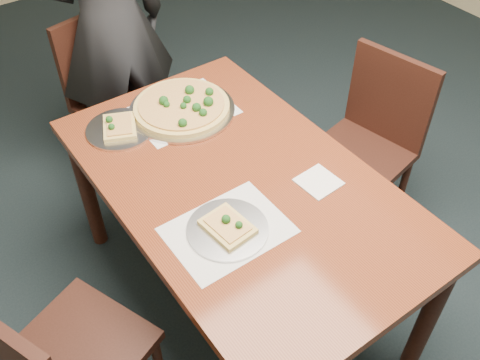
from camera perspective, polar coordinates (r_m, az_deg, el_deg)
ground at (r=2.51m, az=9.64°, el=-15.41°), size 8.00×8.00×0.00m
dining_table at (r=2.06m, az=0.00°, el=-1.84°), size 0.90×1.50×0.75m
chair_far at (r=2.93m, az=-13.41°, el=9.27°), size 0.51×0.51×0.91m
chair_left at (r=1.92m, az=-18.98°, el=-17.70°), size 0.55×0.55×0.91m
chair_right at (r=2.62m, az=13.75°, el=4.42°), size 0.49×0.49×0.91m
diner at (r=2.78m, az=-13.73°, el=15.83°), size 0.65×0.43×1.74m
placemat_main at (r=2.33m, az=-6.19°, el=7.33°), size 0.42×0.32×0.00m
placemat_near at (r=1.82m, az=-1.32°, el=-5.38°), size 0.40×0.30×0.00m
pizza_pan at (r=2.32m, az=-6.16°, el=7.75°), size 0.45×0.45×0.08m
slice_plate_near at (r=1.82m, az=-1.32°, el=-5.11°), size 0.28×0.28×0.06m
slice_plate_far at (r=2.26m, az=-12.73°, el=5.45°), size 0.28×0.28×0.06m
napkin at (r=2.00m, az=8.38°, el=-0.19°), size 0.15×0.15×0.01m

